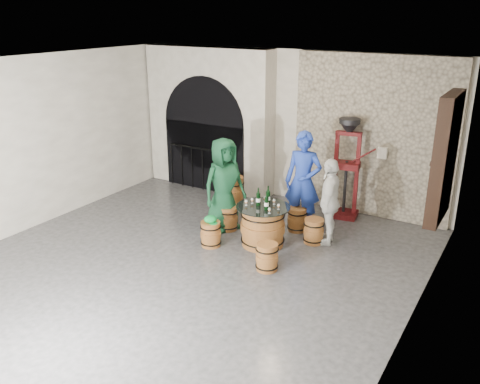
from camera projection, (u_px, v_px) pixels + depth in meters
The scene contains 30 objects.
ground at pixel (178, 272), 8.12m from camera, with size 8.00×8.00×0.00m, color #2E2F31.
wall_back at pixel (290, 127), 10.81m from camera, with size 8.00×8.00×0.00m, color beige.
wall_left at pixel (22, 146), 9.27m from camera, with size 8.00×8.00×0.00m, color beige.
wall_right at pixel (413, 225), 5.89m from camera, with size 8.00×8.00×0.00m, color beige.
ceiling at pixel (169, 67), 7.04m from camera, with size 8.00×8.00×0.00m, color beige.
stone_facing_panel at pixel (372, 138), 9.89m from camera, with size 3.20×0.12×3.18m, color #A09780.
arched_opening at pixel (209, 120), 11.52m from camera, with size 3.10×0.60×3.19m.
shuttered_window at pixel (444, 158), 7.81m from camera, with size 0.23×1.10×2.00m.
barrel_table at pixel (263, 226), 8.93m from camera, with size 0.95×0.95×0.74m.
barrel_stool_left at pixel (228, 218), 9.62m from camera, with size 0.38×0.38×0.46m.
barrel_stool_far at pixel (297, 219), 9.57m from camera, with size 0.38×0.38×0.46m.
barrel_stool_right at pixel (314, 231), 9.06m from camera, with size 0.38×0.38×0.46m.
barrel_stool_near_right at pixel (267, 257), 8.12m from camera, with size 0.38×0.38×0.46m.
barrel_stool_near_left at pixel (211, 234), 8.94m from camera, with size 0.38×0.38×0.46m.
green_cap at pixel (210, 219), 8.85m from camera, with size 0.26×0.22×0.12m.
person_green at pixel (224, 184), 9.47m from camera, with size 0.86×0.56×1.76m, color #113D23.
person_blue at pixel (303, 182), 9.40m from camera, with size 0.69×0.45×1.90m, color #1C369C.
person_white at pixel (330, 202), 8.89m from camera, with size 0.92×0.38×1.57m, color silver.
wine_bottle_left at pixel (258, 198), 8.81m from camera, with size 0.08×0.08×0.32m.
wine_bottle_center at pixel (267, 202), 8.62m from camera, with size 0.08×0.08×0.32m.
wine_bottle_right at pixel (268, 196), 8.90m from camera, with size 0.08×0.08×0.32m.
tasting_glass_a at pixel (246, 203), 8.83m from camera, with size 0.05×0.05×0.10m, color #C06625, non-canonical shape.
tasting_glass_b at pixel (278, 207), 8.65m from camera, with size 0.05×0.05×0.10m, color #C06625, non-canonical shape.
tasting_glass_c at pixel (265, 199), 9.01m from camera, with size 0.05×0.05×0.10m, color #C06625, non-canonical shape.
tasting_glass_d at pixel (274, 202), 8.87m from camera, with size 0.05×0.05×0.10m, color #C06625, non-canonical shape.
tasting_glass_e at pixel (269, 211), 8.49m from camera, with size 0.05×0.05×0.10m, color #C06625, non-canonical shape.
tasting_glass_f at pixel (252, 201), 8.92m from camera, with size 0.05×0.05×0.10m, color #C06625, non-canonical shape.
side_barrel at pixel (232, 192), 10.64m from camera, with size 0.51×0.51×0.68m.
corking_press at pixel (347, 161), 9.90m from camera, with size 0.85×0.52×2.01m.
control_box at pixel (383, 153), 9.79m from camera, with size 0.18×0.10×0.22m, color silver.
Camera 1 is at (4.56, -5.67, 3.97)m, focal length 38.00 mm.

